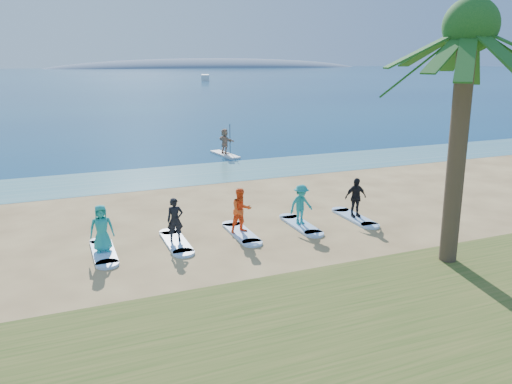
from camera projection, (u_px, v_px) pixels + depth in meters
name	position (u px, v px, depth m)	size (l,w,h in m)	color
ground	(242.00, 241.00, 17.19)	(600.00, 600.00, 0.00)	tan
shallow_water	(172.00, 176.00, 26.57)	(600.00, 600.00, 0.00)	teal
ocean	(65.00, 77.00, 160.08)	(600.00, 600.00, 0.00)	navy
island_ridge	(215.00, 68.00, 319.97)	(220.00, 56.00, 18.00)	slate
palm_tree	(470.00, 28.00, 13.53)	(5.60, 5.60, 8.15)	brown
paddleboard	(225.00, 155.00, 32.15)	(0.70, 3.00, 0.12)	silver
paddleboarder	(225.00, 141.00, 31.92)	(1.49, 0.48, 1.61)	tan
boat_offshore_b	(205.00, 81.00, 136.79)	(2.05, 5.70, 1.64)	silver
surfboard_0	(104.00, 252.00, 16.04)	(0.70, 2.20, 0.09)	#A4CCFF
student_0	(102.00, 228.00, 15.83)	(0.75, 0.49, 1.53)	teal
surfboard_1	(176.00, 242.00, 16.91)	(0.70, 2.20, 0.09)	#A4CCFF
student_1	(175.00, 220.00, 16.71)	(0.55, 0.36, 1.50)	black
surfboard_2	(241.00, 233.00, 17.78)	(0.70, 2.20, 0.09)	#A4CCFF
student_2	(241.00, 211.00, 17.56)	(0.78, 0.61, 1.60)	#FF531A
surfboard_3	(301.00, 225.00, 18.65)	(0.70, 2.20, 0.09)	#A4CCFF
student_3	(301.00, 205.00, 18.45)	(0.97, 0.56, 1.51)	teal
surfboard_4	(354.00, 218.00, 19.52)	(0.70, 2.20, 0.09)	#A4CCFF
student_4	(356.00, 197.00, 19.31)	(0.91, 0.38, 1.54)	black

